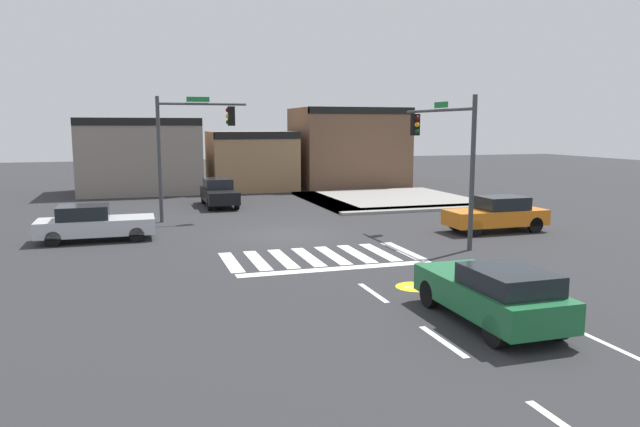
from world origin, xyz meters
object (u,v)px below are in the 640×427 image
(traffic_signal_northwest, at_px, (191,136))
(car_green, at_px, (493,293))
(car_orange, at_px, (497,214))
(car_silver, at_px, (93,223))
(traffic_signal_southeast, at_px, (445,142))
(car_black, at_px, (219,192))

(traffic_signal_northwest, distance_m, car_green, 18.98)
(car_orange, bearing_deg, car_silver, -10.09)
(traffic_signal_northwest, height_order, car_silver, traffic_signal_northwest)
(traffic_signal_southeast, distance_m, car_black, 15.48)
(traffic_signal_southeast, bearing_deg, car_silver, 73.51)
(car_black, height_order, car_silver, car_black)
(car_black, relative_size, car_green, 1.08)
(car_green, relative_size, car_silver, 0.96)
(car_orange, xyz_separation_m, car_silver, (-17.01, 3.03, -0.06))
(traffic_signal_northwest, height_order, car_black, traffic_signal_northwest)
(traffic_signal_southeast, xyz_separation_m, traffic_signal_northwest, (-9.35, 8.12, 0.19))
(traffic_signal_northwest, height_order, car_orange, traffic_signal_northwest)
(traffic_signal_northwest, bearing_deg, car_green, -73.48)
(car_green, distance_m, car_silver, 16.88)
(traffic_signal_southeast, height_order, car_green, traffic_signal_southeast)
(traffic_signal_southeast, bearing_deg, car_orange, -72.48)
(car_black, height_order, car_orange, car_black)
(traffic_signal_northwest, bearing_deg, car_orange, -29.28)
(car_black, bearing_deg, traffic_signal_southeast, 29.10)
(traffic_signal_southeast, bearing_deg, car_black, 29.10)
(traffic_signal_northwest, height_order, car_green, traffic_signal_northwest)
(traffic_signal_northwest, bearing_deg, car_silver, -137.10)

